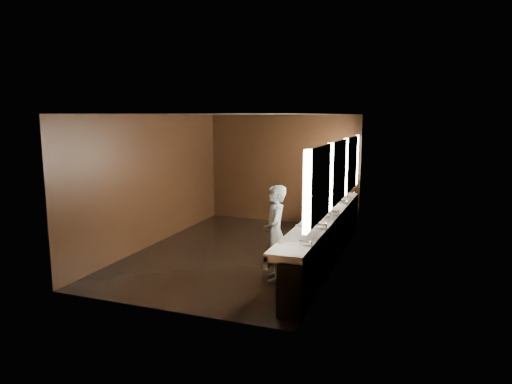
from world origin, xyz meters
TOP-DOWN VIEW (x-y plane):
  - floor at (0.00, 0.00)m, footprint 6.00×6.00m
  - ceiling at (0.00, 0.00)m, footprint 4.00×6.00m
  - wall_back at (0.00, 3.00)m, footprint 4.00×0.02m
  - wall_front at (0.00, -3.00)m, footprint 4.00×0.02m
  - wall_left at (-2.00, 0.00)m, footprint 0.02×6.00m
  - wall_right at (2.00, 0.00)m, footprint 0.02×6.00m
  - sink_counter at (1.79, 0.00)m, footprint 0.55×5.40m
  - mirror_band at (1.98, -0.00)m, footprint 0.06×5.03m
  - person at (1.15, -1.25)m, footprint 0.57×0.69m
  - trash_bin at (1.58, -1.58)m, footprint 0.46×0.46m

SIDE VIEW (x-z plane):
  - floor at x=0.00m, z-range 0.00..0.00m
  - trash_bin at x=1.58m, z-range 0.00..0.55m
  - sink_counter at x=1.79m, z-range -0.01..1.00m
  - person at x=1.15m, z-range 0.00..1.63m
  - wall_back at x=0.00m, z-range 0.00..2.80m
  - wall_front at x=0.00m, z-range 0.00..2.80m
  - wall_left at x=-2.00m, z-range 0.00..2.80m
  - wall_right at x=2.00m, z-range 0.00..2.80m
  - mirror_band at x=1.98m, z-range 1.17..2.32m
  - ceiling at x=0.00m, z-range 2.79..2.81m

